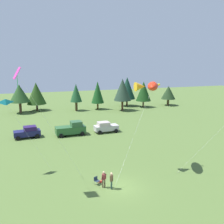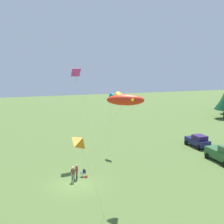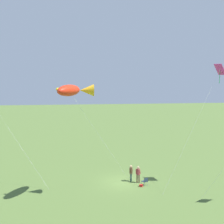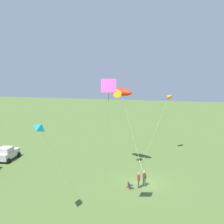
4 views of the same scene
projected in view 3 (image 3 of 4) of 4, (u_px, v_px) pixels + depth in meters
The scene contains 7 objects.
ground_plane at pixel (123, 182), 32.43m from camera, with size 160.00×160.00×0.00m, color #4F6931.
person_kite_flyer at pixel (131, 172), 32.48m from camera, with size 0.46×0.54×1.74m.
folding_chair at pixel (145, 181), 31.30m from camera, with size 0.65×0.65×0.82m.
person_spectator at pixel (138, 173), 32.05m from camera, with size 0.55×0.38×1.74m.
backpack_on_grass at pixel (141, 186), 31.08m from camera, with size 0.32×0.22×0.22m, color red.
kite_large_fish at pixel (73, 90), 26.89m from camera, with size 7.39×5.97×10.31m.
kite_diamond_rainbow at pixel (219, 72), 30.05m from camera, with size 6.39×2.50×12.15m.
Camera 3 is at (4.66, 30.92, 11.32)m, focal length 50.00 mm.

